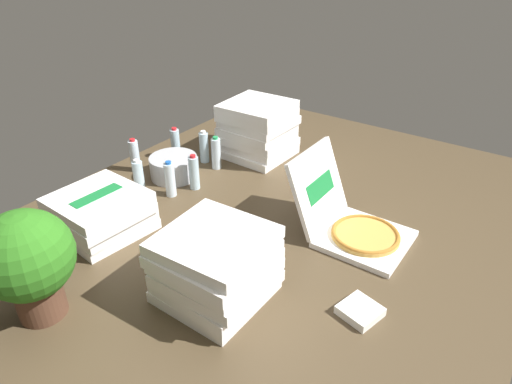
# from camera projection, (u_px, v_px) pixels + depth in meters

# --- Properties ---
(ground_plane) EXTENTS (3.20, 2.40, 0.02)m
(ground_plane) POSITION_uv_depth(u_px,v_px,m) (266.00, 226.00, 2.34)
(ground_plane) COLOR #4C3D28
(open_pizza_box) EXTENTS (0.40, 0.56, 0.40)m
(open_pizza_box) POSITION_uv_depth(u_px,v_px,m) (351.00, 222.00, 2.21)
(open_pizza_box) COLOR white
(open_pizza_box) RESTS_ON ground_plane
(pizza_stack_left_near) EXTENTS (0.42, 0.42, 0.36)m
(pizza_stack_left_near) POSITION_uv_depth(u_px,v_px,m) (258.00, 129.00, 2.97)
(pizza_stack_left_near) COLOR white
(pizza_stack_left_near) RESTS_ON ground_plane
(pizza_stack_right_far) EXTENTS (0.45, 0.44, 0.21)m
(pizza_stack_right_far) POSITION_uv_depth(u_px,v_px,m) (101.00, 213.00, 2.24)
(pizza_stack_right_far) COLOR white
(pizza_stack_right_far) RESTS_ON ground_plane
(pizza_stack_left_mid) EXTENTS (0.43, 0.42, 0.31)m
(pizza_stack_left_mid) POSITION_uv_depth(u_px,v_px,m) (216.00, 267.00, 1.80)
(pizza_stack_left_mid) COLOR white
(pizza_stack_left_mid) RESTS_ON ground_plane
(ice_bucket) EXTENTS (0.29, 0.29, 0.13)m
(ice_bucket) POSITION_uv_depth(u_px,v_px,m) (174.00, 167.00, 2.75)
(ice_bucket) COLOR #B7BABF
(ice_bucket) RESTS_ON ground_plane
(water_bottle_0) EXTENTS (0.06, 0.06, 0.22)m
(water_bottle_0) POSITION_uv_depth(u_px,v_px,m) (135.00, 156.00, 2.81)
(water_bottle_0) COLOR silver
(water_bottle_0) RESTS_ON ground_plane
(water_bottle_1) EXTENTS (0.06, 0.06, 0.22)m
(water_bottle_1) POSITION_uv_depth(u_px,v_px,m) (175.00, 144.00, 2.96)
(water_bottle_1) COLOR silver
(water_bottle_1) RESTS_ON ground_plane
(water_bottle_2) EXTENTS (0.06, 0.06, 0.22)m
(water_bottle_2) POSITION_uv_depth(u_px,v_px,m) (204.00, 147.00, 2.92)
(water_bottle_2) COLOR silver
(water_bottle_2) RESTS_ON ground_plane
(water_bottle_3) EXTENTS (0.06, 0.06, 0.22)m
(water_bottle_3) POSITION_uv_depth(u_px,v_px,m) (216.00, 153.00, 2.84)
(water_bottle_3) COLOR silver
(water_bottle_3) RESTS_ON ground_plane
(water_bottle_4) EXTENTS (0.06, 0.06, 0.22)m
(water_bottle_4) POSITION_uv_depth(u_px,v_px,m) (170.00, 179.00, 2.54)
(water_bottle_4) COLOR silver
(water_bottle_4) RESTS_ON ground_plane
(water_bottle_5) EXTENTS (0.06, 0.06, 0.22)m
(water_bottle_5) POSITION_uv_depth(u_px,v_px,m) (194.00, 173.00, 2.61)
(water_bottle_5) COLOR silver
(water_bottle_5) RESTS_ON ground_plane
(water_bottle_6) EXTENTS (0.06, 0.06, 0.22)m
(water_bottle_6) POSITION_uv_depth(u_px,v_px,m) (139.00, 177.00, 2.56)
(water_bottle_6) COLOR silver
(water_bottle_6) RESTS_ON ground_plane
(potted_plant) EXTENTS (0.35, 0.35, 0.46)m
(potted_plant) POSITION_uv_depth(u_px,v_px,m) (28.00, 260.00, 1.67)
(potted_plant) COLOR #513323
(potted_plant) RESTS_ON ground_plane
(napkin_pile) EXTENTS (0.18, 0.18, 0.04)m
(napkin_pile) POSITION_uv_depth(u_px,v_px,m) (360.00, 311.00, 1.78)
(napkin_pile) COLOR white
(napkin_pile) RESTS_ON ground_plane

